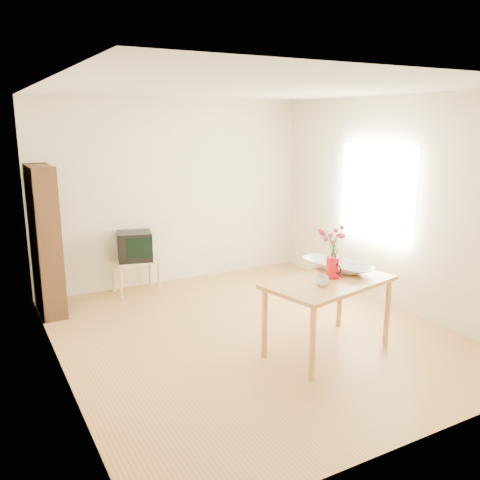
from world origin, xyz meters
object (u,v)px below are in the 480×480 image
bowl (338,247)px  television (134,246)px  table (329,289)px  mug (322,281)px  pitcher (332,268)px

bowl → television: 2.87m
table → television: bearing=100.7°
mug → television: 2.98m
bowl → pitcher: bearing=-138.2°
table → television: television is taller
television → bowl: bearing=-46.4°
pitcher → bowl: size_ratio=0.41×
table → mug: size_ratio=11.56×
pitcher → mug: (-0.24, -0.15, -0.05)m
mug → television: size_ratio=0.23×
pitcher → television: 2.93m
table → television: (-1.15, 2.71, -0.00)m
pitcher → mug: size_ratio=1.78×
pitcher → bowl: 0.33m
mug → bowl: 0.62m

